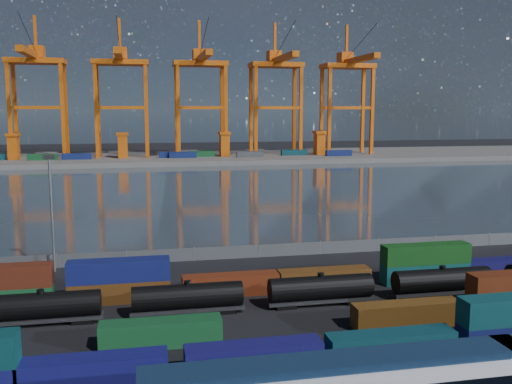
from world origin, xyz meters
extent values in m
plane|color=black|center=(0.00, 0.00, 0.00)|extent=(700.00, 700.00, 0.00)
plane|color=#2E3943|center=(0.00, 105.00, 0.01)|extent=(700.00, 700.00, 0.00)
cube|color=#514F4C|center=(0.00, 210.00, 1.00)|extent=(700.00, 70.00, 2.00)
cone|color=#1E2630|center=(-200.00, 1600.00, 260.00)|extent=(1100.00, 1100.00, 520.00)
cone|color=#1E2630|center=(200.00, 1600.00, 230.00)|extent=(1040.00, 1040.00, 460.00)
cone|color=#1E2630|center=(600.00, 1600.00, 190.00)|extent=(960.00, 960.00, 380.00)
cone|color=#1E2630|center=(950.00, 1600.00, 150.00)|extent=(840.00, 840.00, 300.00)
cube|color=#10233D|center=(-4.47, -21.41, 5.59)|extent=(27.65, 2.99, 0.55)
cube|color=navy|center=(-21.87, -10.41, 1.31)|extent=(12.05, 2.45, 2.61)
cube|color=navy|center=(-8.42, -10.41, 1.31)|extent=(12.05, 2.45, 2.61)
cube|color=#0D3C47|center=(4.37, -10.41, 1.31)|extent=(12.05, 2.45, 2.61)
cube|color=#165328|center=(-16.14, -2.99, 1.28)|extent=(11.79, 2.40, 2.55)
cube|color=brown|center=(9.57, -2.99, 1.28)|extent=(11.79, 2.40, 2.55)
cube|color=#5A3312|center=(-20.50, 10.95, 1.29)|extent=(11.93, 2.43, 2.58)
cube|color=navy|center=(-20.50, 10.95, 3.88)|extent=(11.93, 2.43, 2.58)
cube|color=maroon|center=(-7.10, 10.95, 1.29)|extent=(11.93, 2.43, 2.58)
cube|color=brown|center=(5.04, 10.95, 1.29)|extent=(11.93, 2.43, 2.58)
cube|color=#0E484B|center=(19.09, 10.95, 1.29)|extent=(11.93, 2.43, 2.58)
cube|color=#144D16|center=(19.09, 10.95, 3.88)|extent=(11.93, 2.43, 2.58)
cube|color=#120F4E|center=(30.99, 10.95, 1.29)|extent=(11.93, 2.43, 2.58)
cylinder|color=black|center=(-28.39, 4.92, 2.17)|extent=(12.25, 2.73, 2.73)
cylinder|color=black|center=(-28.39, 4.92, 3.68)|extent=(0.75, 0.75, 0.47)
cube|color=black|center=(-28.39, 4.92, 0.66)|extent=(12.73, 1.89, 0.38)
cube|color=black|center=(-32.64, 4.92, 0.28)|extent=(2.36, 1.70, 0.57)
cube|color=black|center=(-24.15, 4.92, 0.28)|extent=(2.36, 1.70, 0.57)
cylinder|color=black|center=(-12.89, 4.92, 2.17)|extent=(12.25, 2.73, 2.73)
cylinder|color=black|center=(-12.89, 4.92, 3.68)|extent=(0.75, 0.75, 0.47)
cube|color=black|center=(-12.89, 4.92, 0.66)|extent=(12.73, 1.89, 0.38)
cube|color=black|center=(-17.14, 4.92, 0.28)|extent=(2.36, 1.70, 0.57)
cube|color=black|center=(-8.65, 4.92, 0.28)|extent=(2.36, 1.70, 0.57)
cylinder|color=black|center=(2.61, 4.92, 2.17)|extent=(12.25, 2.73, 2.73)
cylinder|color=black|center=(2.61, 4.92, 3.68)|extent=(0.75, 0.75, 0.47)
cube|color=black|center=(2.61, 4.92, 0.66)|extent=(12.73, 1.89, 0.38)
cube|color=black|center=(-1.64, 4.92, 0.28)|extent=(2.36, 1.70, 0.57)
cube|color=black|center=(6.85, 4.92, 0.28)|extent=(2.36, 1.70, 0.57)
cylinder|color=black|center=(18.11, 4.92, 2.17)|extent=(12.25, 2.73, 2.73)
cylinder|color=black|center=(18.11, 4.92, 3.68)|extent=(0.75, 0.75, 0.47)
cube|color=black|center=(18.11, 4.92, 0.66)|extent=(12.73, 1.89, 0.38)
cube|color=black|center=(13.86, 4.92, 0.28)|extent=(2.36, 1.70, 0.57)
cube|color=black|center=(22.35, 4.92, 0.28)|extent=(2.36, 1.70, 0.57)
cube|color=#595B5E|center=(0.00, 28.00, 1.00)|extent=(160.00, 0.06, 2.00)
cylinder|color=slate|center=(-30.00, 28.00, 1.10)|extent=(0.12, 0.12, 2.20)
cylinder|color=slate|center=(-20.00, 28.00, 1.10)|extent=(0.12, 0.12, 2.20)
cylinder|color=slate|center=(-10.00, 28.00, 1.10)|extent=(0.12, 0.12, 2.20)
cylinder|color=slate|center=(0.00, 28.00, 1.10)|extent=(0.12, 0.12, 2.20)
cylinder|color=slate|center=(10.00, 28.00, 1.10)|extent=(0.12, 0.12, 2.20)
cylinder|color=slate|center=(20.00, 28.00, 1.10)|extent=(0.12, 0.12, 2.20)
cylinder|color=slate|center=(30.00, 28.00, 1.10)|extent=(0.12, 0.12, 2.20)
cylinder|color=slate|center=(40.00, 28.00, 1.10)|extent=(0.12, 0.12, 2.20)
cylinder|color=slate|center=(-30.00, 26.00, 8.00)|extent=(0.36, 0.36, 16.00)
cube|color=black|center=(-30.00, 26.00, 16.30)|extent=(1.60, 0.40, 0.60)
cube|color=#D3580E|center=(-70.61, 199.21, 21.70)|extent=(1.54, 1.54, 43.40)
cube|color=#D3580E|center=(-70.61, 210.79, 21.70)|extent=(1.54, 1.54, 43.40)
cube|color=#D3580E|center=(-49.39, 199.21, 21.70)|extent=(1.54, 1.54, 43.40)
cube|color=#D3580E|center=(-49.39, 210.79, 21.70)|extent=(1.54, 1.54, 43.40)
cube|color=#D3580E|center=(-60.00, 199.21, 23.87)|extent=(21.22, 1.35, 1.35)
cube|color=#D3580E|center=(-60.00, 210.79, 23.87)|extent=(21.22, 1.35, 1.35)
cube|color=#D3580E|center=(-60.00, 205.00, 43.40)|extent=(24.11, 13.50, 2.12)
cube|color=#D3580E|center=(-60.00, 193.43, 45.33)|extent=(2.89, 46.30, 2.41)
cube|color=#D3580E|center=(-60.00, 208.86, 47.74)|extent=(5.79, 7.72, 4.82)
cube|color=#D3580E|center=(-60.00, 206.93, 54.98)|extent=(1.16, 1.16, 15.43)
cylinder|color=black|center=(-60.00, 191.11, 52.08)|extent=(0.23, 39.70, 13.10)
cube|color=#D3580E|center=(-35.61, 199.21, 21.70)|extent=(1.54, 1.54, 43.40)
cube|color=#D3580E|center=(-35.61, 210.79, 21.70)|extent=(1.54, 1.54, 43.40)
cube|color=#D3580E|center=(-14.39, 199.21, 21.70)|extent=(1.54, 1.54, 43.40)
cube|color=#D3580E|center=(-14.39, 210.79, 21.70)|extent=(1.54, 1.54, 43.40)
cube|color=#D3580E|center=(-25.00, 199.21, 23.87)|extent=(21.22, 1.35, 1.35)
cube|color=#D3580E|center=(-25.00, 210.79, 23.87)|extent=(21.22, 1.35, 1.35)
cube|color=#D3580E|center=(-25.00, 205.00, 43.40)|extent=(24.11, 13.50, 2.12)
cube|color=#D3580E|center=(-25.00, 193.43, 45.33)|extent=(2.89, 46.30, 2.41)
cube|color=#D3580E|center=(-25.00, 208.86, 47.74)|extent=(5.79, 7.72, 4.82)
cube|color=#D3580E|center=(-25.00, 206.93, 54.98)|extent=(1.16, 1.16, 15.43)
cylinder|color=black|center=(-25.00, 191.11, 52.08)|extent=(0.23, 39.70, 13.10)
cube|color=#D3580E|center=(-0.61, 199.21, 21.70)|extent=(1.54, 1.54, 43.40)
cube|color=#D3580E|center=(-0.61, 210.79, 21.70)|extent=(1.54, 1.54, 43.40)
cube|color=#D3580E|center=(20.61, 199.21, 21.70)|extent=(1.54, 1.54, 43.40)
cube|color=#D3580E|center=(20.61, 210.79, 21.70)|extent=(1.54, 1.54, 43.40)
cube|color=#D3580E|center=(10.00, 199.21, 23.87)|extent=(21.22, 1.35, 1.35)
cube|color=#D3580E|center=(10.00, 210.79, 23.87)|extent=(21.22, 1.35, 1.35)
cube|color=#D3580E|center=(10.00, 205.00, 43.40)|extent=(24.11, 13.50, 2.12)
cube|color=#D3580E|center=(10.00, 193.43, 45.33)|extent=(2.89, 46.30, 2.41)
cube|color=#D3580E|center=(10.00, 208.86, 47.74)|extent=(5.79, 7.72, 4.82)
cube|color=#D3580E|center=(10.00, 206.93, 54.98)|extent=(1.16, 1.16, 15.43)
cylinder|color=black|center=(10.00, 191.11, 52.08)|extent=(0.23, 39.70, 13.10)
cube|color=#D3580E|center=(34.39, 199.21, 21.70)|extent=(1.54, 1.54, 43.40)
cube|color=#D3580E|center=(34.39, 210.79, 21.70)|extent=(1.54, 1.54, 43.40)
cube|color=#D3580E|center=(55.61, 199.21, 21.70)|extent=(1.54, 1.54, 43.40)
cube|color=#D3580E|center=(55.61, 210.79, 21.70)|extent=(1.54, 1.54, 43.40)
cube|color=#D3580E|center=(45.00, 199.21, 23.87)|extent=(21.22, 1.35, 1.35)
cube|color=#D3580E|center=(45.00, 210.79, 23.87)|extent=(21.22, 1.35, 1.35)
cube|color=#D3580E|center=(45.00, 205.00, 43.40)|extent=(24.11, 13.50, 2.12)
cube|color=#D3580E|center=(45.00, 193.43, 45.33)|extent=(2.89, 46.30, 2.41)
cube|color=#D3580E|center=(45.00, 208.86, 47.74)|extent=(5.79, 7.72, 4.82)
cube|color=#D3580E|center=(45.00, 206.93, 54.98)|extent=(1.16, 1.16, 15.43)
cylinder|color=black|center=(45.00, 191.11, 52.08)|extent=(0.23, 39.70, 13.10)
cube|color=#D3580E|center=(69.39, 199.21, 21.70)|extent=(1.54, 1.54, 43.40)
cube|color=#D3580E|center=(69.39, 210.79, 21.70)|extent=(1.54, 1.54, 43.40)
cube|color=#D3580E|center=(90.61, 199.21, 21.70)|extent=(1.54, 1.54, 43.40)
cube|color=#D3580E|center=(90.61, 210.79, 21.70)|extent=(1.54, 1.54, 43.40)
cube|color=#D3580E|center=(80.00, 199.21, 23.87)|extent=(21.22, 1.35, 1.35)
cube|color=#D3580E|center=(80.00, 210.79, 23.87)|extent=(21.22, 1.35, 1.35)
cube|color=#D3580E|center=(80.00, 205.00, 43.40)|extent=(24.11, 13.50, 2.12)
cube|color=#D3580E|center=(80.00, 193.43, 45.33)|extent=(2.89, 46.30, 2.41)
cube|color=#D3580E|center=(80.00, 208.86, 47.74)|extent=(5.79, 7.72, 4.82)
cube|color=#D3580E|center=(80.00, 206.93, 54.98)|extent=(1.16, 1.16, 15.43)
cylinder|color=black|center=(80.00, 191.11, 52.08)|extent=(0.23, 39.70, 13.10)
cube|color=navy|center=(0.66, 194.68, 3.30)|extent=(12.00, 2.44, 2.60)
cube|color=navy|center=(71.34, 190.93, 3.30)|extent=(12.00, 2.44, 2.60)
cube|color=navy|center=(-3.64, 196.08, 3.30)|extent=(12.00, 2.44, 2.60)
cube|color=#3F4244|center=(30.38, 192.70, 3.30)|extent=(12.00, 2.44, 2.60)
cube|color=#144C23|center=(-57.75, 194.20, 3.30)|extent=(12.00, 2.44, 2.60)
cube|color=navy|center=(-44.16, 195.53, 3.30)|extent=(12.00, 2.44, 2.60)
cube|color=#144C23|center=(9.34, 199.48, 3.30)|extent=(12.00, 2.44, 2.60)
cube|color=#0C3842|center=(52.41, 198.83, 3.30)|extent=(12.00, 2.44, 2.60)
cube|color=#D3580E|center=(-70.00, 200.00, 7.00)|extent=(4.00, 6.00, 10.00)
cube|color=#D3580E|center=(-70.00, 200.00, 12.50)|extent=(5.00, 7.00, 1.20)
cube|color=#D3580E|center=(-25.00, 200.00, 7.00)|extent=(4.00, 6.00, 10.00)
cube|color=#D3580E|center=(-25.00, 200.00, 12.50)|extent=(5.00, 7.00, 1.20)
cube|color=#D3580E|center=(20.00, 200.00, 7.00)|extent=(4.00, 6.00, 10.00)
cube|color=#D3580E|center=(20.00, 200.00, 12.50)|extent=(5.00, 7.00, 1.20)
cube|color=#D3580E|center=(65.00, 200.00, 7.00)|extent=(4.00, 6.00, 10.00)
cube|color=#D3580E|center=(65.00, 200.00, 12.50)|extent=(5.00, 7.00, 1.20)
camera|label=1|loc=(-17.64, -56.55, 22.67)|focal=40.00mm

